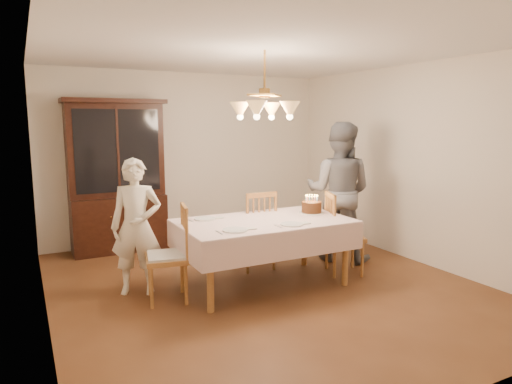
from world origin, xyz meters
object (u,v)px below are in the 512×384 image
elderly_woman (136,227)px  birthday_cake (312,208)px  dining_table (264,227)px  china_hutch (117,179)px  chair_far_side (256,234)px

elderly_woman → birthday_cake: bearing=11.5°
elderly_woman → birthday_cake: elderly_woman is taller
dining_table → birthday_cake: birthday_cake is taller
china_hutch → chair_far_side: 2.24m
elderly_woman → china_hutch: bearing=107.0°
dining_table → elderly_woman: bearing=161.8°
china_hutch → elderly_woman: size_ratio=1.47×
dining_table → birthday_cake: (0.68, 0.07, 0.14)m
elderly_woman → birthday_cake: size_ratio=4.91×
china_hutch → chair_far_side: (1.37, -1.66, -0.60)m
dining_table → chair_far_side: (0.20, 0.60, -0.24)m
dining_table → birthday_cake: size_ratio=6.33×
birthday_cake → chair_far_side: bearing=132.9°
birthday_cake → elderly_woman: bearing=169.8°
china_hutch → elderly_woman: bearing=-94.7°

